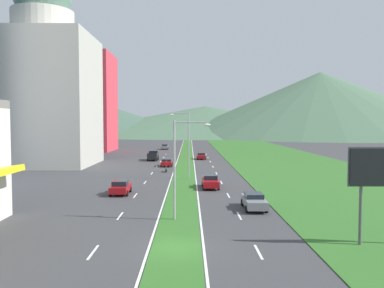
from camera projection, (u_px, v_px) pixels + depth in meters
ground_plane at (176, 248)px, 25.46m from camera, size 600.00×600.00×0.00m
grass_median at (186, 160)px, 85.37m from camera, size 3.20×240.00×0.06m
grass_verge_right at (282, 160)px, 85.50m from camera, size 24.00×240.00×0.06m
lane_dash_left_2 at (93, 252)px, 24.68m from camera, size 0.16×2.80×0.01m
lane_dash_left_3 at (120, 216)px, 34.29m from camera, size 0.16×2.80×0.01m
lane_dash_left_4 at (135, 196)px, 43.90m from camera, size 0.16×2.80×0.01m
lane_dash_left_5 at (145, 182)px, 53.51m from camera, size 0.16×2.80×0.01m
lane_dash_left_6 at (152, 173)px, 63.13m from camera, size 0.16×2.80×0.01m
lane_dash_left_7 at (157, 167)px, 72.74m from camera, size 0.16×2.80×0.01m
lane_dash_left_8 at (161, 162)px, 82.35m from camera, size 0.16×2.80×0.01m
lane_dash_left_9 at (164, 158)px, 91.96m from camera, size 0.16×2.80×0.01m
lane_dash_left_10 at (166, 154)px, 101.57m from camera, size 0.16×2.80×0.01m
lane_dash_right_2 at (258, 252)px, 24.74m from camera, size 0.16×2.80×0.01m
lane_dash_right_3 at (239, 216)px, 34.35m from camera, size 0.16×2.80×0.01m
lane_dash_right_4 at (228, 195)px, 43.96m from camera, size 0.16×2.80×0.01m
lane_dash_right_5 at (221, 182)px, 53.58m from camera, size 0.16×2.80×0.01m
lane_dash_right_6 at (216, 173)px, 63.19m from camera, size 0.16×2.80×0.01m
lane_dash_right_7 at (213, 167)px, 72.80m from camera, size 0.16×2.80×0.01m
lane_dash_right_8 at (210, 162)px, 82.41m from camera, size 0.16×2.80×0.01m
lane_dash_right_9 at (208, 157)px, 92.02m from camera, size 0.16×2.80×0.01m
lane_dash_right_10 at (206, 154)px, 101.64m from camera, size 0.16×2.80×0.01m
edge_line_median_left at (177, 160)px, 85.36m from camera, size 0.16×240.00×0.01m
edge_line_median_right at (194, 160)px, 85.38m from camera, size 0.16×240.00×0.01m
domed_building at (44, 83)px, 75.15m from camera, size 18.09×18.09×37.25m
midrise_colored at (83, 103)px, 113.81m from camera, size 16.73×16.73×27.37m
hill_far_left at (57, 111)px, 276.99m from camera, size 187.72×187.72×31.81m
hill_far_center at (206, 120)px, 292.27m from camera, size 220.28×220.28×20.01m
hill_far_right at (320, 104)px, 246.37m from camera, size 181.51×181.51×39.03m
street_lamp_near at (179, 162)px, 32.62m from camera, size 3.02×0.42×8.15m
street_lamp_mid at (187, 141)px, 56.70m from camera, size 2.79×0.28×9.45m
car_0 at (121, 187)px, 44.73m from camera, size 2.03×4.21×1.53m
car_1 at (167, 162)px, 73.50m from camera, size 2.02×4.58×1.37m
car_2 at (254, 201)px, 37.05m from camera, size 1.99×4.78×1.45m
car_3 at (210, 181)px, 48.96m from camera, size 2.02×4.76×1.59m
car_4 at (165, 147)px, 120.21m from camera, size 2.01×4.14×1.54m
car_5 at (201, 156)px, 87.64m from camera, size 1.93×4.22×1.41m
pickup_truck_0 at (153, 156)px, 85.32m from camera, size 2.18×5.40×2.00m
motorcycle_rider at (166, 167)px, 64.91m from camera, size 0.36×2.00×1.80m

